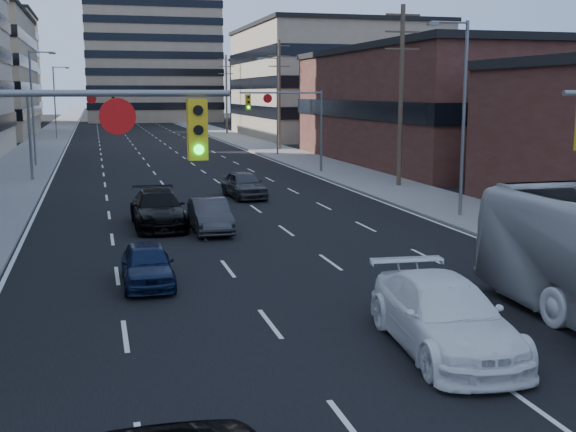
# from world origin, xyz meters

# --- Properties ---
(road_surface) EXTENTS (18.00, 300.00, 0.02)m
(road_surface) POSITION_xyz_m (0.00, 130.00, 0.01)
(road_surface) COLOR black
(road_surface) RESTS_ON ground
(sidewalk_left) EXTENTS (5.00, 300.00, 0.15)m
(sidewalk_left) POSITION_xyz_m (-11.50, 130.00, 0.07)
(sidewalk_left) COLOR slate
(sidewalk_left) RESTS_ON ground
(sidewalk_right) EXTENTS (5.00, 300.00, 0.15)m
(sidewalk_right) POSITION_xyz_m (11.50, 130.00, 0.07)
(sidewalk_right) COLOR slate
(sidewalk_right) RESTS_ON ground
(storefront_right_mid) EXTENTS (20.00, 30.00, 9.00)m
(storefront_right_mid) POSITION_xyz_m (24.00, 50.00, 4.50)
(storefront_right_mid) COLOR #472119
(storefront_right_mid) RESTS_ON ground
(office_right_far) EXTENTS (22.00, 28.00, 14.00)m
(office_right_far) POSITION_xyz_m (25.00, 88.00, 7.00)
(office_right_far) COLOR gray
(office_right_far) RESTS_ON ground
(bg_block_right) EXTENTS (22.00, 22.00, 12.00)m
(bg_block_right) POSITION_xyz_m (32.00, 130.00, 6.00)
(bg_block_right) COLOR gray
(bg_block_right) RESTS_ON ground
(signal_near_left) EXTENTS (6.59, 0.33, 6.00)m
(signal_near_left) POSITION_xyz_m (-7.45, 8.00, 4.33)
(signal_near_left) COLOR slate
(signal_near_left) RESTS_ON ground
(signal_far_left) EXTENTS (6.09, 0.33, 6.00)m
(signal_far_left) POSITION_xyz_m (-7.68, 45.00, 4.30)
(signal_far_left) COLOR slate
(signal_far_left) RESTS_ON ground
(signal_far_right) EXTENTS (6.09, 0.33, 6.00)m
(signal_far_right) POSITION_xyz_m (7.68, 45.00, 4.30)
(signal_far_right) COLOR slate
(signal_far_right) RESTS_ON ground
(utility_pole_block) EXTENTS (2.20, 0.28, 11.00)m
(utility_pole_block) POSITION_xyz_m (12.20, 36.00, 5.78)
(utility_pole_block) COLOR #4C3D2D
(utility_pole_block) RESTS_ON ground
(utility_pole_midblock) EXTENTS (2.20, 0.28, 11.00)m
(utility_pole_midblock) POSITION_xyz_m (12.20, 66.00, 5.78)
(utility_pole_midblock) COLOR #4C3D2D
(utility_pole_midblock) RESTS_ON ground
(utility_pole_distant) EXTENTS (2.20, 0.28, 11.00)m
(utility_pole_distant) POSITION_xyz_m (12.20, 96.00, 5.78)
(utility_pole_distant) COLOR #4C3D2D
(utility_pole_distant) RESTS_ON ground
(streetlight_left_mid) EXTENTS (2.03, 0.22, 9.00)m
(streetlight_left_mid) POSITION_xyz_m (-10.34, 55.00, 5.05)
(streetlight_left_mid) COLOR slate
(streetlight_left_mid) RESTS_ON ground
(streetlight_left_far) EXTENTS (2.03, 0.22, 9.00)m
(streetlight_left_far) POSITION_xyz_m (-10.34, 90.00, 5.05)
(streetlight_left_far) COLOR slate
(streetlight_left_far) RESTS_ON ground
(streetlight_right_near) EXTENTS (2.03, 0.22, 9.00)m
(streetlight_right_near) POSITION_xyz_m (10.34, 25.00, 5.05)
(streetlight_right_near) COLOR slate
(streetlight_right_near) RESTS_ON ground
(streetlight_right_far) EXTENTS (2.03, 0.22, 9.00)m
(streetlight_right_far) POSITION_xyz_m (10.34, 60.00, 5.05)
(streetlight_right_far) COLOR slate
(streetlight_right_far) RESTS_ON ground
(white_van) EXTENTS (2.75, 5.77, 1.62)m
(white_van) POSITION_xyz_m (1.60, 9.19, 0.81)
(white_van) COLOR white
(white_van) RESTS_ON ground
(sedan_blue) EXTENTS (1.57, 3.81, 1.29)m
(sedan_blue) POSITION_xyz_m (-4.52, 16.69, 0.65)
(sedan_blue) COLOR #0E1A38
(sedan_blue) RESTS_ON ground
(sedan_grey_center) EXTENTS (1.51, 4.23, 1.39)m
(sedan_grey_center) POSITION_xyz_m (-1.35, 24.68, 0.69)
(sedan_grey_center) COLOR #333335
(sedan_grey_center) RESTS_ON ground
(sedan_black_far) EXTENTS (2.27, 5.48, 1.58)m
(sedan_black_far) POSITION_xyz_m (-3.36, 26.39, 0.79)
(sedan_black_far) COLOR black
(sedan_black_far) RESTS_ON ground
(sedan_grey_right) EXTENTS (2.14, 4.54, 1.50)m
(sedan_grey_right) POSITION_xyz_m (2.03, 34.05, 0.75)
(sedan_grey_right) COLOR #38393B
(sedan_grey_right) RESTS_ON ground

